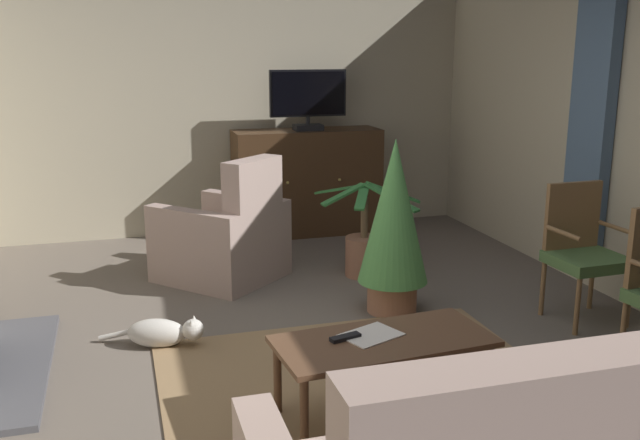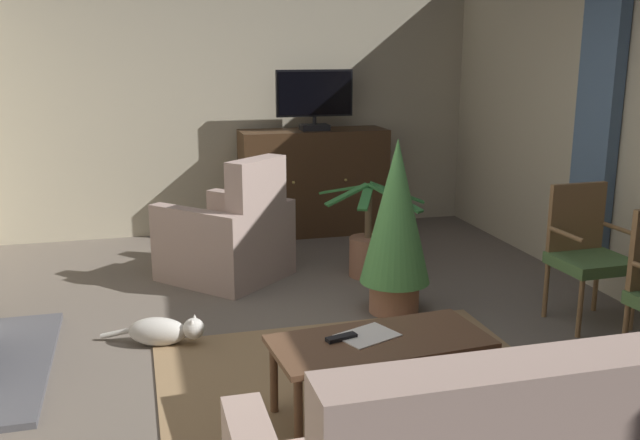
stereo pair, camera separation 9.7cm
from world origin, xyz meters
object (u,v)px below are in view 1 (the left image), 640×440
object	(u,v)px
armchair_beside_cabinet	(225,240)
folded_newspaper	(371,335)
coffee_table	(384,347)
potted_plant_on_hearth_side	(394,220)
tv_cabinet	(307,184)
television	(308,98)
tv_remote	(345,337)
side_chair_tucked_against_wall	(583,249)
cat	(162,332)
potted_plant_leafy_by_curtain	(364,248)

from	to	relation	value
armchair_beside_cabinet	folded_newspaper	bearing A→B (deg)	-80.77
coffee_table	potted_plant_on_hearth_side	bearing A→B (deg)	66.25
tv_cabinet	television	world-z (taller)	television
tv_remote	potted_plant_on_hearth_side	world-z (taller)	potted_plant_on_hearth_side
folded_newspaper	potted_plant_on_hearth_side	world-z (taller)	potted_plant_on_hearth_side
tv_cabinet	side_chair_tucked_against_wall	distance (m)	3.14
folded_newspaper	cat	distance (m)	1.59
potted_plant_on_hearth_side	tv_remote	bearing A→B (deg)	-120.88
television	folded_newspaper	world-z (taller)	television
potted_plant_on_hearth_side	cat	xyz separation A→B (m)	(-1.68, -0.18, -0.60)
folded_newspaper	potted_plant_leafy_by_curtain	size ratio (longest dim) A/B	0.33
side_chair_tucked_against_wall	cat	xyz separation A→B (m)	(-2.92, 0.32, -0.42)
armchair_beside_cabinet	potted_plant_on_hearth_side	bearing A→B (deg)	-45.71
television	potted_plant_leafy_by_curtain	xyz separation A→B (m)	(0.09, -1.48, -1.17)
potted_plant_leafy_by_curtain	armchair_beside_cabinet	bearing A→B (deg)	168.02
folded_newspaper	armchair_beside_cabinet	distance (m)	2.49
tv_cabinet	coffee_table	bearing A→B (deg)	-99.23
television	tv_remote	size ratio (longest dim) A/B	4.63
television	potted_plant_on_hearth_side	world-z (taller)	television
folded_newspaper	side_chair_tucked_against_wall	world-z (taller)	side_chair_tucked_against_wall
television	potted_plant_leafy_by_curtain	size ratio (longest dim) A/B	0.87
coffee_table	armchair_beside_cabinet	xyz separation A→B (m)	(-0.45, 2.51, -0.06)
armchair_beside_cabinet	potted_plant_leafy_by_curtain	size ratio (longest dim) A/B	1.35
coffee_table	cat	xyz separation A→B (m)	(-1.06, 1.23, -0.29)
television	cat	distance (m)	3.30
tv_cabinet	armchair_beside_cabinet	bearing A→B (deg)	-129.64
coffee_table	tv_remote	xyz separation A→B (m)	(-0.20, 0.04, 0.06)
tv_remote	potted_plant_leafy_by_curtain	size ratio (longest dim) A/B	0.19
television	armchair_beside_cabinet	bearing A→B (deg)	-130.83
television	tv_remote	world-z (taller)	television
tv_remote	folded_newspaper	bearing A→B (deg)	169.22
potted_plant_leafy_by_curtain	potted_plant_on_hearth_side	bearing A→B (deg)	-95.65
side_chair_tucked_against_wall	tv_cabinet	bearing A→B (deg)	113.33
tv_remote	potted_plant_leafy_by_curtain	xyz separation A→B (m)	(0.90, 2.22, -0.20)
folded_newspaper	armchair_beside_cabinet	size ratio (longest dim) A/B	0.25
folded_newspaper	armchair_beside_cabinet	xyz separation A→B (m)	(-0.40, 2.45, -0.11)
armchair_beside_cabinet	cat	distance (m)	1.44
folded_newspaper	potted_plant_on_hearth_side	xyz separation A→B (m)	(0.67, 1.36, 0.26)
coffee_table	television	bearing A→B (deg)	80.64
potted_plant_leafy_by_curtain	tv_cabinet	bearing A→B (deg)	93.30
side_chair_tucked_against_wall	television	bearing A→B (deg)	113.72
tv_cabinet	tv_remote	world-z (taller)	tv_cabinet
cat	television	bearing A→B (deg)	56.23
coffee_table	side_chair_tucked_against_wall	world-z (taller)	side_chair_tucked_against_wall
coffee_table	armchair_beside_cabinet	distance (m)	2.55
television	coffee_table	xyz separation A→B (m)	(-0.62, -3.74, -1.02)
potted_plant_leafy_by_curtain	tv_remote	bearing A→B (deg)	-112.12
tv_cabinet	folded_newspaper	xyz separation A→B (m)	(-0.67, -3.74, -0.08)
television	potted_plant_on_hearth_side	xyz separation A→B (m)	(0.00, -2.33, -0.71)
armchair_beside_cabinet	potted_plant_leafy_by_curtain	distance (m)	1.18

